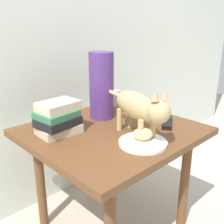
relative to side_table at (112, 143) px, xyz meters
name	(u,v)px	position (x,y,z in m)	size (l,w,h in m)	color
back_panel	(50,1)	(0.00, 0.45, 0.63)	(4.00, 0.04, 2.20)	silver
side_table	(112,143)	(0.00, 0.00, 0.00)	(0.72, 0.66, 0.54)	brown
plate	(143,143)	(-0.03, -0.20, 0.08)	(0.19, 0.19, 0.01)	white
bread_roll	(143,134)	(-0.02, -0.19, 0.11)	(0.08, 0.06, 0.05)	#E0BC7A
cat	(139,107)	(0.02, -0.14, 0.21)	(0.16, 0.47, 0.23)	tan
book_stack	(58,118)	(-0.20, 0.12, 0.14)	(0.19, 0.16, 0.14)	#BCB299
green_vase	(101,86)	(0.07, 0.15, 0.24)	(0.12, 0.12, 0.33)	#4C2D72
candle_jar	(115,99)	(0.26, 0.25, 0.11)	(0.07, 0.07, 0.08)	silver
tv_remote	(167,122)	(0.22, -0.14, 0.08)	(0.15, 0.04, 0.02)	black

